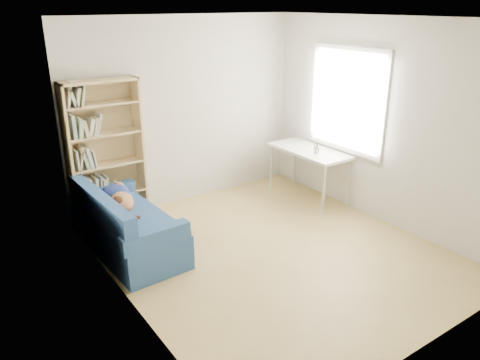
{
  "coord_description": "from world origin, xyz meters",
  "views": [
    {
      "loc": [
        -3.07,
        -3.75,
        2.75
      ],
      "look_at": [
        -0.24,
        0.33,
        0.85
      ],
      "focal_mm": 35.0,
      "sensor_mm": 36.0,
      "label": 1
    }
  ],
  "objects_px": {
    "bookshelf": "(106,160)",
    "pen_cup": "(316,149)",
    "sofa": "(125,226)",
    "desk": "(309,154)"
  },
  "relations": [
    {
      "from": "sofa",
      "to": "desk",
      "type": "bearing_deg",
      "value": -2.88
    },
    {
      "from": "bookshelf",
      "to": "pen_cup",
      "type": "height_order",
      "value": "bookshelf"
    },
    {
      "from": "desk",
      "to": "pen_cup",
      "type": "height_order",
      "value": "pen_cup"
    },
    {
      "from": "sofa",
      "to": "pen_cup",
      "type": "height_order",
      "value": "pen_cup"
    },
    {
      "from": "bookshelf",
      "to": "pen_cup",
      "type": "xyz_separation_m",
      "value": [
        2.67,
        -1.02,
        -0.06
      ]
    },
    {
      "from": "sofa",
      "to": "desk",
      "type": "relative_size",
      "value": 1.32
    },
    {
      "from": "sofa",
      "to": "pen_cup",
      "type": "bearing_deg",
      "value": -6.42
    },
    {
      "from": "sofa",
      "to": "desk",
      "type": "xyz_separation_m",
      "value": [
        2.83,
        -0.02,
        0.37
      ]
    },
    {
      "from": "bookshelf",
      "to": "pen_cup",
      "type": "distance_m",
      "value": 2.86
    },
    {
      "from": "desk",
      "to": "pen_cup",
      "type": "bearing_deg",
      "value": -100.09
    }
  ]
}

